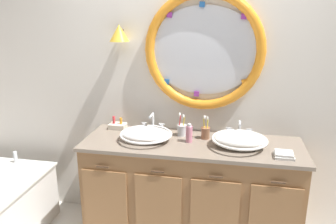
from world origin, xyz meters
name	(u,v)px	position (x,y,z in m)	size (l,w,h in m)	color
back_wall_assembly	(193,84)	(0.00, 0.59, 1.33)	(6.40, 0.26, 2.60)	silver
vanity_counter	(191,191)	(0.04, 0.25, 0.46)	(1.81, 0.64, 0.91)	olive
sink_basin_left	(146,134)	(-0.34, 0.23, 0.96)	(0.44, 0.44, 0.10)	white
sink_basin_right	(239,140)	(0.43, 0.23, 0.97)	(0.44, 0.44, 0.12)	white
faucet_set_left	(153,124)	(-0.34, 0.47, 0.97)	(0.21, 0.14, 0.17)	silver
faucet_set_right	(239,130)	(0.43, 0.47, 0.96)	(0.23, 0.11, 0.14)	silver
toothbrush_holder_left	(182,130)	(-0.06, 0.39, 0.96)	(0.09, 0.09, 0.21)	silver
toothbrush_holder_right	(205,132)	(0.15, 0.36, 0.96)	(0.08, 0.08, 0.20)	#996647
soap_dispenser	(189,134)	(0.02, 0.26, 0.98)	(0.06, 0.06, 0.17)	pink
folded_hand_towel	(284,155)	(0.75, 0.09, 0.93)	(0.14, 0.13, 0.04)	white
toiletry_basket	(118,126)	(-0.67, 0.46, 0.93)	(0.15, 0.11, 0.12)	beige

